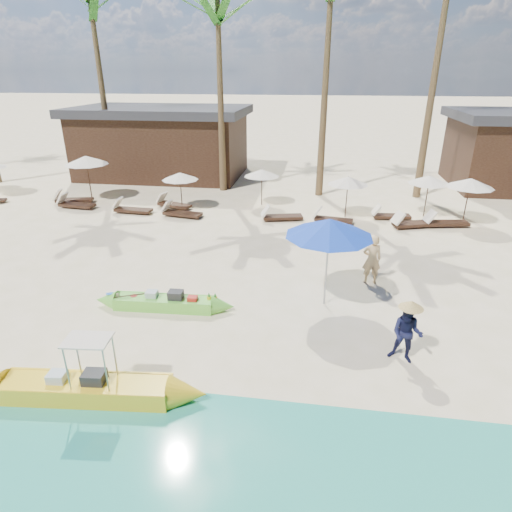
# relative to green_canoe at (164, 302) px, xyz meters

# --- Properties ---
(ground) EXTENTS (240.00, 240.00, 0.00)m
(ground) POSITION_rel_green_canoe_xyz_m (2.14, -0.81, -0.20)
(ground) COLOR #FFE5BC
(ground) RESTS_ON ground
(wet_sand_strip) EXTENTS (240.00, 4.50, 0.01)m
(wet_sand_strip) POSITION_rel_green_canoe_xyz_m (2.14, -5.81, -0.19)
(wet_sand_strip) COLOR tan
(wet_sand_strip) RESTS_ON ground
(green_canoe) EXTENTS (4.60, 0.73, 0.58)m
(green_canoe) POSITION_rel_green_canoe_xyz_m (0.00, 0.00, 0.00)
(green_canoe) COLOR #68CC3E
(green_canoe) RESTS_ON ground
(yellow_canoe) EXTENTS (5.71, 1.07, 1.48)m
(yellow_canoe) POSITION_rel_green_canoe_xyz_m (-0.36, -3.80, 0.04)
(yellow_canoe) COLOR yellow
(yellow_canoe) RESTS_ON ground
(tourist) EXTENTS (0.65, 0.47, 1.66)m
(tourist) POSITION_rel_green_canoe_xyz_m (6.06, 2.56, 0.63)
(tourist) COLOR tan
(tourist) RESTS_ON ground
(vendor_green) EXTENTS (0.88, 0.79, 1.50)m
(vendor_green) POSITION_rel_green_canoe_xyz_m (6.46, -1.50, 0.55)
(vendor_green) COLOR #131535
(vendor_green) RESTS_ON ground
(blue_umbrella) EXTENTS (2.47, 2.47, 2.65)m
(blue_umbrella) POSITION_rel_green_canoe_xyz_m (4.60, 0.96, 2.20)
(blue_umbrella) COLOR #99999E
(blue_umbrella) RESTS_ON ground
(resort_parasol_3) EXTENTS (2.25, 2.25, 2.31)m
(resort_parasol_3) POSITION_rel_green_canoe_xyz_m (-7.82, 10.54, 1.89)
(resort_parasol_3) COLOR #392417
(resort_parasol_3) RESTS_ON ground
(lounger_3_left) EXTENTS (1.95, 0.77, 0.65)m
(lounger_3_left) POSITION_rel_green_canoe_xyz_m (-7.86, 8.88, 0.02)
(lounger_3_left) COLOR #392417
(lounger_3_left) RESTS_ON ground
(lounger_3_right) EXTENTS (2.01, 1.03, 0.65)m
(lounger_3_right) POSITION_rel_green_canoe_xyz_m (-8.46, 9.66, 0.02)
(lounger_3_right) COLOR #392417
(lounger_3_right) RESTS_ON ground
(resort_parasol_4) EXTENTS (1.78, 1.78, 1.83)m
(resort_parasol_4) POSITION_rel_green_canoe_xyz_m (-2.45, 9.52, 1.45)
(resort_parasol_4) COLOR #392417
(resort_parasol_4) RESTS_ON ground
(lounger_4_left) EXTENTS (1.93, 0.71, 0.64)m
(lounger_4_left) POSITION_rel_green_canoe_xyz_m (-4.72, 8.50, 0.02)
(lounger_4_left) COLOR #392417
(lounger_4_left) RESTS_ON ground
(lounger_4_right) EXTENTS (1.95, 1.14, 0.63)m
(lounger_4_right) POSITION_rel_green_canoe_xyz_m (-3.00, 9.67, 0.01)
(lounger_4_right) COLOR #392417
(lounger_4_right) RESTS_ON ground
(resort_parasol_5) EXTENTS (1.78, 1.78, 1.84)m
(resort_parasol_5) POSITION_rel_green_canoe_xyz_m (1.39, 10.81, 1.46)
(resort_parasol_5) COLOR #392417
(resort_parasol_5) RESTS_ON ground
(lounger_5_left) EXTENTS (2.01, 0.92, 0.66)m
(lounger_5_left) POSITION_rel_green_canoe_xyz_m (-2.19, 8.31, 0.02)
(lounger_5_left) COLOR #392417
(lounger_5_left) RESTS_ON ground
(resort_parasol_6) EXTENTS (1.87, 1.87, 1.93)m
(resort_parasol_6) POSITION_rel_green_canoe_xyz_m (5.57, 9.43, 1.54)
(resort_parasol_6) COLOR #392417
(resort_parasol_6) RESTS_ON ground
(lounger_6_left) EXTENTS (1.99, 1.02, 0.65)m
(lounger_6_left) POSITION_rel_green_canoe_xyz_m (2.55, 8.45, 0.02)
(lounger_6_left) COLOR #392417
(lounger_6_left) RESTS_ON ground
(lounger_6_right) EXTENTS (1.85, 0.84, 0.61)m
(lounger_6_right) POSITION_rel_green_canoe_xyz_m (4.88, 8.47, 0.01)
(lounger_6_right) COLOR #392417
(lounger_6_right) RESTS_ON ground
(resort_parasol_7) EXTENTS (1.89, 1.89, 1.95)m
(resort_parasol_7) POSITION_rel_green_canoe_xyz_m (9.27, 10.08, 1.56)
(resort_parasol_7) COLOR #392417
(resort_parasol_7) RESTS_ON ground
(lounger_7_left) EXTENTS (1.82, 0.71, 0.60)m
(lounger_7_left) POSITION_rel_green_canoe_xyz_m (7.56, 9.38, 0.00)
(lounger_7_left) COLOR #392417
(lounger_7_left) RESTS_ON ground
(lounger_7_right) EXTENTS (2.06, 1.20, 0.67)m
(lounger_7_right) POSITION_rel_green_canoe_xyz_m (8.38, 8.30, 0.03)
(lounger_7_right) COLOR #392417
(lounger_7_right) RESTS_ON ground
(resort_parasol_8) EXTENTS (2.01, 2.01, 2.07)m
(resort_parasol_8) POSITION_rel_green_canoe_xyz_m (10.79, 9.21, 1.67)
(resort_parasol_8) COLOR #392417
(resort_parasol_8) RESTS_ON ground
(lounger_8_left) EXTENTS (2.03, 0.95, 0.66)m
(lounger_8_left) POSITION_rel_green_canoe_xyz_m (9.83, 8.65, 0.02)
(lounger_8_left) COLOR #392417
(lounger_8_left) RESTS_ON ground
(palm_2) EXTENTS (2.08, 2.08, 11.33)m
(palm_2) POSITION_rel_green_canoe_xyz_m (-8.31, 14.26, 8.98)
(palm_2) COLOR brown
(palm_2) RESTS_ON ground
(palm_3) EXTENTS (2.08, 2.08, 10.52)m
(palm_3) POSITION_rel_green_canoe_xyz_m (-1.22, 13.46, 8.38)
(palm_3) COLOR brown
(palm_3) RESTS_ON ground
(pavilion_west) EXTENTS (10.80, 6.60, 4.30)m
(pavilion_west) POSITION_rel_green_canoe_xyz_m (-5.86, 16.69, 1.99)
(pavilion_west) COLOR #392417
(pavilion_west) RESTS_ON ground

